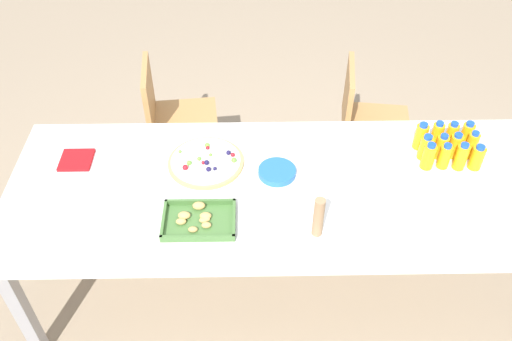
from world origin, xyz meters
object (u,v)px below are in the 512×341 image
Objects in this scene: juice_bottle_4 at (472,145)px; juice_bottle_8 at (477,158)px; juice_bottle_1 at (451,136)px; juice_bottle_6 at (441,147)px; chair_near_right at (172,115)px; cardboard_tube at (318,217)px; juice_bottle_11 at (429,156)px; juice_bottle_9 at (461,157)px; party_table at (288,194)px; juice_bottle_5 at (455,146)px; juice_bottle_3 at (421,136)px; chair_near_left at (365,118)px; juice_bottle_0 at (467,135)px; plate_stack at (277,172)px; juice_bottle_10 at (445,156)px; napkin_stack at (76,160)px; juice_bottle_2 at (437,135)px; fruit_pizza at (206,162)px; snack_tray at (198,220)px; juice_bottle_7 at (425,147)px.

juice_bottle_4 is 1.13× the size of juice_bottle_8.
juice_bottle_6 is (0.07, 0.07, -0.01)m from juice_bottle_1.
cardboard_tube reaches higher than chair_near_right.
juice_bottle_6 is 0.95× the size of juice_bottle_11.
cardboard_tube is at bearing 29.08° from juice_bottle_9.
juice_bottle_1 is 1.10× the size of juice_bottle_6.
party_table is 0.84m from juice_bottle_5.
juice_bottle_3 is (0.15, 0.00, -0.00)m from juice_bottle_1.
chair_near_left is 5.59× the size of juice_bottle_4.
juice_bottle_3 is (0.22, 0.00, -0.00)m from juice_bottle_0.
cardboard_tube is at bearing 112.50° from plate_stack.
juice_bottle_4 is at bearing 136.22° from juice_bottle_1.
napkin_stack is at bearing -2.18° from juice_bottle_10.
chair_near_left is at bearing -75.25° from juice_bottle_3.
juice_bottle_9 is at bearing -0.07° from juice_bottle_8.
juice_bottle_3 is 0.97× the size of juice_bottle_4.
juice_bottle_9 is (-0.07, 0.15, -0.00)m from juice_bottle_2.
plate_stack is (-0.59, 0.77, 0.25)m from chair_near_right.
juice_bottle_0 is at bearing -144.89° from cardboard_tube.
juice_bottle_4 is 0.91m from cardboard_tube.
fruit_pizza is at bearing 177.19° from napkin_stack.
juice_bottle_6 is 1.12m from fruit_pizza.
juice_bottle_3 is 0.96× the size of napkin_stack.
chair_near_left is (-0.52, -0.79, -0.18)m from party_table.
cardboard_tube is (-0.10, 0.28, 0.15)m from party_table.
juice_bottle_8 is 1.26m from fruit_pizza.
party_table is 0.11m from plate_stack.
cardboard_tube is at bearing 32.44° from juice_bottle_10.
juice_bottle_1 is at bearing -115.77° from juice_bottle_10.
juice_bottle_1 is 0.47× the size of snack_tray.
juice_bottle_4 is 0.08m from juice_bottle_8.
juice_bottle_1 reaches higher than juice_bottle_9.
juice_bottle_2 is at bearing -63.82° from juice_bottle_9.
juice_bottle_1 reaches higher than juice_bottle_8.
juice_bottle_2 is 1.04× the size of juice_bottle_3.
snack_tray is (1.05, 0.33, -0.05)m from juice_bottle_11.
fruit_pizza is (-0.25, 0.69, 0.24)m from chair_near_right.
cardboard_tube is (0.63, 0.54, 0.03)m from juice_bottle_2.
juice_bottle_0 is 1.00× the size of juice_bottle_1.
juice_bottle_4 reaches higher than juice_bottle_11.
juice_bottle_5 and juice_bottle_10 have the same top height.
juice_bottle_7 reaches higher than plate_stack.
juice_bottle_1 is at bearing -158.39° from snack_tray.
chair_near_left reaches higher than fruit_pizza.
juice_bottle_5 is 1.27m from snack_tray.
chair_near_right is 0.77m from fruit_pizza.
juice_bottle_5 is at bearing 60.06° from chair_near_right.
chair_near_left is 5.68× the size of juice_bottle_0.
juice_bottle_4 is 0.11m from juice_bottle_9.
juice_bottle_10 is 1.18m from snack_tray.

